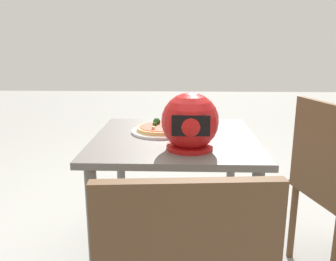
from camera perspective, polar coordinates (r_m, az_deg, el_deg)
ground_plane at (r=2.02m, az=1.05°, el=-20.68°), size 14.00×14.00×0.00m
dining_table at (r=1.75m, az=1.14°, el=-4.28°), size 0.80×0.83×0.71m
pizza_plate at (r=1.80m, az=-1.11°, el=-0.12°), size 0.31×0.31×0.01m
pizza at (r=1.80m, az=-1.10°, el=0.48°), size 0.26×0.26×0.05m
motorcycle_helmet at (r=1.49m, az=3.65°, el=1.31°), size 0.25×0.25×0.25m
chair_side at (r=1.86m, az=25.54°, el=-7.67°), size 0.49×0.49×0.90m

